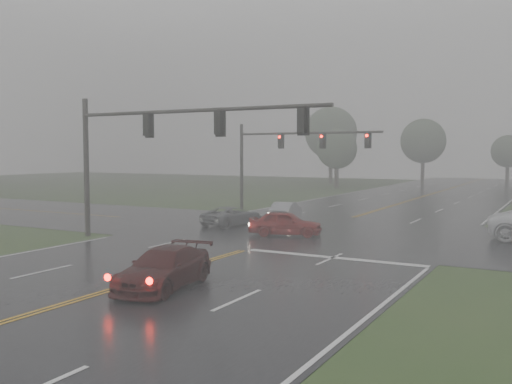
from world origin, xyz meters
The scene contains 13 objects.
main_road centered at (0.00, 20.00, 0.00)m, with size 18.00×160.00×0.02m, color black.
cross_street centered at (0.00, 22.00, 0.00)m, with size 120.00×14.00×0.02m, color black.
stop_bar centered at (4.50, 14.40, 0.00)m, with size 8.50×0.50×0.01m, color silver.
sedan_maroon centered at (1.41, 6.17, 0.00)m, with size 1.94×4.78×1.39m, color #330909.
sedan_red centered at (-0.35, 19.49, 0.00)m, with size 1.67×4.14×1.41m, color maroon.
sedan_silver centered at (-3.54, 26.11, 0.00)m, with size 1.37×3.93×1.29m, color #999BA0.
car_grey centered at (-5.38, 21.91, 0.00)m, with size 2.04×4.42×1.23m, color #52565A.
signal_gantry_near centered at (-5.55, 14.05, 5.46)m, with size 14.92×0.34×7.73m.
signal_gantry_far centered at (-6.51, 31.38, 4.95)m, with size 12.07×0.36×7.07m.
tree_nw_a centered at (-13.62, 62.33, 5.19)m, with size 5.38×5.38×7.90m.
tree_n_mid centered at (-5.55, 76.73, 6.41)m, with size 6.63×6.63×9.74m.
tree_nw_b centered at (-18.47, 72.47, 7.71)m, with size 7.97×7.97×11.71m.
tree_n_far centered at (5.13, 87.06, 4.90)m, with size 5.08×5.08×7.46m.
Camera 1 is at (13.71, -9.45, 4.75)m, focal length 40.00 mm.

